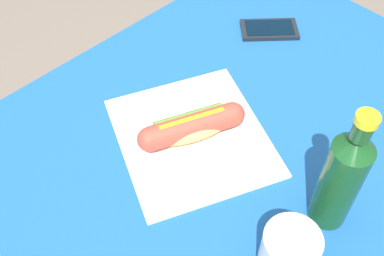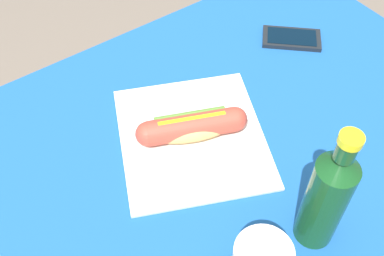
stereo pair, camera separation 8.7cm
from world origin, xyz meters
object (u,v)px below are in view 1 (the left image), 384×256
(soda_bottle, at_px, (341,178))
(drinking_cup, at_px, (288,255))
(cell_phone, at_px, (269,29))
(hot_dog, at_px, (192,127))

(soda_bottle, bearing_deg, drinking_cup, -175.46)
(cell_phone, height_order, soda_bottle, soda_bottle)
(hot_dog, xyz_separation_m, drinking_cup, (-0.08, -0.28, 0.02))
(soda_bottle, bearing_deg, hot_dog, 99.76)
(soda_bottle, distance_m, drinking_cup, 0.14)
(cell_phone, bearing_deg, soda_bottle, -128.99)
(hot_dog, relative_size, cell_phone, 1.37)
(cell_phone, bearing_deg, drinking_cup, -138.25)
(hot_dog, distance_m, cell_phone, 0.36)
(hot_dog, height_order, cell_phone, hot_dog)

